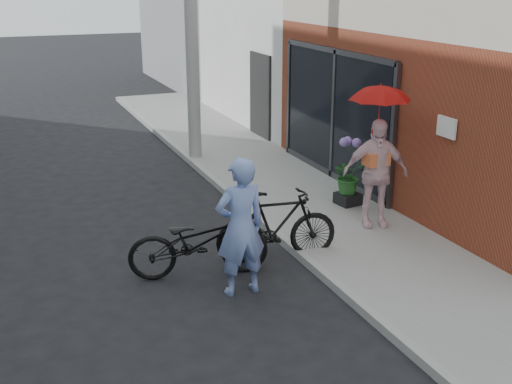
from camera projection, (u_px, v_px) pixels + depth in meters
ground at (253, 283)px, 8.63m from camera, size 80.00×80.00×0.00m
sidewalk at (320, 210)px, 11.13m from camera, size 2.20×24.00×0.12m
curb at (259, 219)px, 10.71m from camera, size 0.12×24.00×0.12m
officer at (240, 227)px, 8.09m from camera, size 0.68×0.46×1.83m
bike_left at (199, 242)px, 8.69m from camera, size 2.00×1.03×1.00m
bike_right at (277, 226)px, 9.16m from camera, size 1.83×0.75×1.07m
kimono_woman at (375, 173)px, 10.06m from camera, size 1.10×0.73×1.74m
parasol at (380, 93)px, 9.65m from camera, size 0.90×0.90×0.79m
planter at (348, 199)px, 11.23m from camera, size 0.42×0.42×0.20m
potted_plant at (349, 175)px, 11.09m from camera, size 0.59×0.51×0.65m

